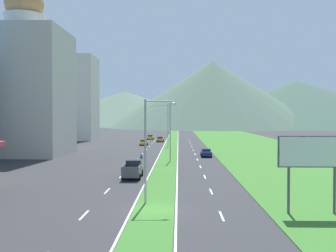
% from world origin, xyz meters
% --- Properties ---
extents(ground_plane, '(600.00, 600.00, 0.00)m').
position_xyz_m(ground_plane, '(0.00, 0.00, 0.00)').
color(ground_plane, '#2D2D30').
extents(grass_median, '(3.20, 240.00, 0.06)m').
position_xyz_m(grass_median, '(0.00, 60.00, 0.03)').
color(grass_median, '#387028').
rests_on(grass_median, ground_plane).
extents(grass_verge_right, '(24.00, 240.00, 0.06)m').
position_xyz_m(grass_verge_right, '(20.60, 60.00, 0.03)').
color(grass_verge_right, '#387028').
rests_on(grass_verge_right, ground_plane).
extents(lane_dash_left_2, '(0.16, 2.80, 0.01)m').
position_xyz_m(lane_dash_left_2, '(-5.10, -1.57, 0.01)').
color(lane_dash_left_2, silver).
rests_on(lane_dash_left_2, ground_plane).
extents(lane_dash_left_3, '(0.16, 2.80, 0.01)m').
position_xyz_m(lane_dash_left_3, '(-5.10, 7.65, 0.01)').
color(lane_dash_left_3, silver).
rests_on(lane_dash_left_3, ground_plane).
extents(lane_dash_left_4, '(0.16, 2.80, 0.01)m').
position_xyz_m(lane_dash_left_4, '(-5.10, 16.86, 0.01)').
color(lane_dash_left_4, silver).
rests_on(lane_dash_left_4, ground_plane).
extents(lane_dash_left_5, '(0.16, 2.80, 0.01)m').
position_xyz_m(lane_dash_left_5, '(-5.10, 26.08, 0.01)').
color(lane_dash_left_5, silver).
rests_on(lane_dash_left_5, ground_plane).
extents(lane_dash_left_6, '(0.16, 2.80, 0.01)m').
position_xyz_m(lane_dash_left_6, '(-5.10, 35.30, 0.01)').
color(lane_dash_left_6, silver).
rests_on(lane_dash_left_6, ground_plane).
extents(lane_dash_left_7, '(0.16, 2.80, 0.01)m').
position_xyz_m(lane_dash_left_7, '(-5.10, 44.51, 0.01)').
color(lane_dash_left_7, silver).
rests_on(lane_dash_left_7, ground_plane).
extents(lane_dash_left_8, '(0.16, 2.80, 0.01)m').
position_xyz_m(lane_dash_left_8, '(-5.10, 53.73, 0.01)').
color(lane_dash_left_8, silver).
rests_on(lane_dash_left_8, ground_plane).
extents(lane_dash_left_9, '(0.16, 2.80, 0.01)m').
position_xyz_m(lane_dash_left_9, '(-5.10, 62.94, 0.01)').
color(lane_dash_left_9, silver).
rests_on(lane_dash_left_9, ground_plane).
extents(lane_dash_left_10, '(0.16, 2.80, 0.01)m').
position_xyz_m(lane_dash_left_10, '(-5.10, 72.16, 0.01)').
color(lane_dash_left_10, silver).
rests_on(lane_dash_left_10, ground_plane).
extents(lane_dash_left_11, '(0.16, 2.80, 0.01)m').
position_xyz_m(lane_dash_left_11, '(-5.10, 81.38, 0.01)').
color(lane_dash_left_11, silver).
rests_on(lane_dash_left_11, ground_plane).
extents(lane_dash_left_12, '(0.16, 2.80, 0.01)m').
position_xyz_m(lane_dash_left_12, '(-5.10, 90.59, 0.01)').
color(lane_dash_left_12, silver).
rests_on(lane_dash_left_12, ground_plane).
extents(lane_dash_right_2, '(0.16, 2.80, 0.01)m').
position_xyz_m(lane_dash_right_2, '(5.10, -1.57, 0.01)').
color(lane_dash_right_2, silver).
rests_on(lane_dash_right_2, ground_plane).
extents(lane_dash_right_3, '(0.16, 2.80, 0.01)m').
position_xyz_m(lane_dash_right_3, '(5.10, 7.65, 0.01)').
color(lane_dash_right_3, silver).
rests_on(lane_dash_right_3, ground_plane).
extents(lane_dash_right_4, '(0.16, 2.80, 0.01)m').
position_xyz_m(lane_dash_right_4, '(5.10, 16.86, 0.01)').
color(lane_dash_right_4, silver).
rests_on(lane_dash_right_4, ground_plane).
extents(lane_dash_right_5, '(0.16, 2.80, 0.01)m').
position_xyz_m(lane_dash_right_5, '(5.10, 26.08, 0.01)').
color(lane_dash_right_5, silver).
rests_on(lane_dash_right_5, ground_plane).
extents(lane_dash_right_6, '(0.16, 2.80, 0.01)m').
position_xyz_m(lane_dash_right_6, '(5.10, 35.30, 0.01)').
color(lane_dash_right_6, silver).
rests_on(lane_dash_right_6, ground_plane).
extents(lane_dash_right_7, '(0.16, 2.80, 0.01)m').
position_xyz_m(lane_dash_right_7, '(5.10, 44.51, 0.01)').
color(lane_dash_right_7, silver).
rests_on(lane_dash_right_7, ground_plane).
extents(lane_dash_right_8, '(0.16, 2.80, 0.01)m').
position_xyz_m(lane_dash_right_8, '(5.10, 53.73, 0.01)').
color(lane_dash_right_8, silver).
rests_on(lane_dash_right_8, ground_plane).
extents(lane_dash_right_9, '(0.16, 2.80, 0.01)m').
position_xyz_m(lane_dash_right_9, '(5.10, 62.94, 0.01)').
color(lane_dash_right_9, silver).
rests_on(lane_dash_right_9, ground_plane).
extents(lane_dash_right_10, '(0.16, 2.80, 0.01)m').
position_xyz_m(lane_dash_right_10, '(5.10, 72.16, 0.01)').
color(lane_dash_right_10, silver).
rests_on(lane_dash_right_10, ground_plane).
extents(lane_dash_right_11, '(0.16, 2.80, 0.01)m').
position_xyz_m(lane_dash_right_11, '(5.10, 81.38, 0.01)').
color(lane_dash_right_11, silver).
rests_on(lane_dash_right_11, ground_plane).
extents(lane_dash_right_12, '(0.16, 2.80, 0.01)m').
position_xyz_m(lane_dash_right_12, '(5.10, 90.59, 0.01)').
color(lane_dash_right_12, silver).
rests_on(lane_dash_right_12, ground_plane).
extents(edge_line_median_left, '(0.16, 240.00, 0.01)m').
position_xyz_m(edge_line_median_left, '(-1.75, 60.00, 0.01)').
color(edge_line_median_left, silver).
rests_on(edge_line_median_left, ground_plane).
extents(edge_line_median_right, '(0.16, 240.00, 0.01)m').
position_xyz_m(edge_line_median_right, '(1.75, 60.00, 0.01)').
color(edge_line_median_right, silver).
rests_on(edge_line_median_right, ground_plane).
extents(domed_building, '(15.54, 15.54, 32.26)m').
position_xyz_m(domed_building, '(-27.21, 42.60, 13.17)').
color(domed_building, '#B7B2A8').
rests_on(domed_building, ground_plane).
extents(midrise_colored, '(12.31, 12.31, 25.87)m').
position_xyz_m(midrise_colored, '(-30.06, 89.38, 12.93)').
color(midrise_colored, beige).
rests_on(midrise_colored, ground_plane).
extents(hill_far_left, '(173.38, 173.38, 28.53)m').
position_xyz_m(hill_far_left, '(-44.38, 299.38, 14.26)').
color(hill_far_left, '#516B56').
rests_on(hill_far_left, ground_plane).
extents(hill_far_center, '(139.63, 139.63, 44.17)m').
position_xyz_m(hill_far_center, '(24.56, 227.67, 22.09)').
color(hill_far_center, '#516B56').
rests_on(hill_far_center, ground_plane).
extents(hill_far_right, '(197.93, 197.93, 33.58)m').
position_xyz_m(hill_far_right, '(89.76, 260.92, 16.79)').
color(hill_far_right, '#3D5647').
rests_on(hill_far_right, ground_plane).
extents(street_lamp_near, '(2.65, 0.28, 8.77)m').
position_xyz_m(street_lamp_near, '(-0.56, 2.27, 5.04)').
color(street_lamp_near, '#99999E').
rests_on(street_lamp_near, ground_plane).
extents(street_lamp_mid, '(3.30, 0.47, 9.32)m').
position_xyz_m(street_lamp_mid, '(0.20, 32.14, 5.40)').
color(street_lamp_mid, '#99999E').
rests_on(street_lamp_mid, ground_plane).
extents(street_lamp_far, '(2.84, 0.28, 10.30)m').
position_xyz_m(street_lamp_far, '(-0.34, 61.96, 5.85)').
color(street_lamp_far, '#99999E').
rests_on(street_lamp_far, ground_plane).
extents(billboard_roadside, '(5.08, 0.28, 5.89)m').
position_xyz_m(billboard_roadside, '(11.91, -0.85, 4.42)').
color(billboard_roadside, '#4C4C51').
rests_on(billboard_roadside, ground_plane).
extents(car_0, '(1.93, 4.02, 1.44)m').
position_xyz_m(car_0, '(6.92, 40.00, 0.74)').
color(car_0, navy).
rests_on(car_0, ground_plane).
extents(car_1, '(2.00, 4.71, 1.43)m').
position_xyz_m(car_1, '(-3.36, 80.70, 0.74)').
color(car_1, '#C6842D').
rests_on(car_1, ground_plane).
extents(car_2, '(1.95, 4.09, 1.44)m').
position_xyz_m(car_2, '(-6.99, 91.16, 0.74)').
color(car_2, yellow).
rests_on(car_2, ground_plane).
extents(car_4, '(1.93, 4.33, 1.42)m').
position_xyz_m(car_4, '(-6.87, 67.39, 0.73)').
color(car_4, yellow).
rests_on(car_4, ground_plane).
extents(pickup_truck_0, '(2.18, 5.40, 2.00)m').
position_xyz_m(pickup_truck_0, '(-3.54, 16.09, 0.98)').
color(pickup_truck_0, '#515459').
rests_on(pickup_truck_0, ground_plane).
extents(motorcycle_rider, '(0.36, 2.00, 1.80)m').
position_xyz_m(motorcycle_rider, '(-3.59, 26.88, 0.75)').
color(motorcycle_rider, black).
rests_on(motorcycle_rider, ground_plane).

